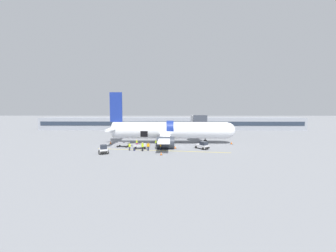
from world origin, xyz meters
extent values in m
plane|color=gray|center=(0.00, 0.00, 0.00)|extent=(500.00, 500.00, 0.00)
cube|color=yellow|center=(-2.11, -5.41, 0.00)|extent=(27.30, 4.17, 0.01)
cube|color=gray|center=(0.00, 41.78, 2.50)|extent=(109.38, 10.77, 5.00)
cube|color=#232D3D|center=(0.00, 36.33, 2.75)|extent=(107.19, 0.16, 1.60)
cylinder|color=#4C4C51|center=(7.44, 12.08, 2.00)|extent=(0.60, 0.60, 3.99)
cube|color=silver|center=(7.44, 12.08, 5.33)|extent=(2.67, 12.50, 2.67)
cube|color=#333842|center=(7.44, 6.43, 5.33)|extent=(3.47, 1.60, 3.21)
cylinder|color=white|center=(-0.31, 3.80, 3.27)|extent=(28.16, 4.05, 4.05)
sphere|color=white|center=(13.77, 3.80, 3.27)|extent=(3.85, 3.85, 3.85)
cone|color=white|center=(-14.38, 3.80, 3.27)|extent=(4.66, 3.72, 3.72)
cylinder|color=navy|center=(-0.31, 3.76, 3.63)|extent=(1.69, 4.06, 4.06)
cube|color=navy|center=(-13.62, 3.80, 8.94)|extent=(3.04, 0.28, 7.30)
cube|color=white|center=(-13.79, 0.29, 3.67)|extent=(0.99, 7.01, 0.20)
cube|color=white|center=(-13.79, 7.31, 3.67)|extent=(0.99, 7.01, 0.20)
cube|color=white|center=(-1.43, -3.07, 2.15)|extent=(2.36, 12.52, 0.40)
cube|color=white|center=(-1.43, 10.67, 2.15)|extent=(2.36, 12.52, 0.40)
cylinder|color=#333842|center=(-1.23, -3.48, 1.33)|extent=(3.71, 2.59, 2.59)
cylinder|color=#333842|center=(-1.23, 11.09, 1.33)|extent=(3.71, 2.59, 2.59)
cube|color=black|center=(-6.50, 1.80, 2.56)|extent=(1.70, 0.12, 1.40)
cylinder|color=#56565B|center=(8.42, 3.80, 1.37)|extent=(0.22, 0.22, 1.77)
sphere|color=black|center=(8.42, 3.80, 0.49)|extent=(0.97, 0.97, 0.97)
cylinder|color=#56565B|center=(-3.12, 1.08, 1.37)|extent=(0.22, 0.22, 1.77)
sphere|color=black|center=(-3.12, 1.08, 0.49)|extent=(0.97, 0.97, 0.97)
cylinder|color=#56565B|center=(-3.12, 6.53, 1.37)|extent=(0.22, 0.22, 1.77)
sphere|color=black|center=(-3.12, 6.53, 0.49)|extent=(0.97, 0.97, 0.97)
cube|color=silver|center=(-12.96, -8.23, 0.59)|extent=(2.24, 2.93, 0.70)
cube|color=#232833|center=(-12.80, -8.66, 1.32)|extent=(1.54, 1.52, 0.77)
cube|color=black|center=(-12.49, -9.50, 0.45)|extent=(1.24, 0.56, 0.35)
sphere|color=black|center=(-13.29, -9.29, 0.28)|extent=(0.56, 0.56, 0.56)
sphere|color=black|center=(-12.02, -8.82, 0.28)|extent=(0.56, 0.56, 0.56)
sphere|color=black|center=(-13.90, -7.64, 0.28)|extent=(0.56, 0.56, 0.56)
sphere|color=black|center=(-12.63, -7.17, 0.28)|extent=(0.56, 0.56, 0.56)
cube|color=silver|center=(6.51, -3.29, 0.56)|extent=(2.95, 3.30, 0.65)
cube|color=#232833|center=(6.84, -3.72, 1.25)|extent=(1.76, 1.81, 0.73)
cube|color=black|center=(7.47, -4.57, 0.43)|extent=(1.05, 0.83, 0.32)
sphere|color=black|center=(6.62, -4.52, 0.28)|extent=(0.56, 0.56, 0.56)
sphere|color=black|center=(7.66, -3.75, 0.28)|extent=(0.56, 0.56, 0.56)
sphere|color=black|center=(5.36, -2.83, 0.28)|extent=(0.56, 0.56, 0.56)
sphere|color=black|center=(6.40, -2.06, 0.28)|extent=(0.56, 0.56, 0.56)
cube|color=#B7BABF|center=(-6.69, -3.44, 0.58)|extent=(3.00, 2.03, 0.05)
cube|color=#B7BABF|center=(-5.35, -3.23, 0.83)|extent=(0.31, 1.61, 0.46)
cube|color=#B7BABF|center=(-6.57, -4.21, 0.83)|extent=(2.70, 0.48, 0.46)
cube|color=#B7BABF|center=(-6.81, -2.67, 0.83)|extent=(2.70, 0.48, 0.46)
cube|color=#333338|center=(-4.87, -3.15, 0.33)|extent=(0.90, 0.22, 0.06)
sphere|color=black|center=(-5.60, -4.09, 0.20)|extent=(0.40, 0.40, 0.40)
sphere|color=black|center=(-5.86, -2.49, 0.20)|extent=(0.40, 0.40, 0.40)
sphere|color=black|center=(-7.52, -4.39, 0.20)|extent=(0.40, 0.40, 0.40)
sphere|color=black|center=(-7.78, -2.80, 0.20)|extent=(0.40, 0.40, 0.40)
cube|color=#721951|center=(-7.40, -3.28, 0.89)|extent=(0.50, 0.27, 0.57)
cube|color=#2D2D33|center=(-6.82, -3.13, 0.82)|extent=(0.54, 0.25, 0.43)
cube|color=#2D2D33|center=(-7.68, -3.83, 0.80)|extent=(0.44, 0.19, 0.39)
cube|color=#999BA0|center=(-10.87, -1.36, 0.55)|extent=(2.96, 1.76, 0.05)
cube|color=#999BA0|center=(-9.50, -1.52, 0.81)|extent=(0.22, 1.46, 0.48)
cube|color=#999BA0|center=(-10.95, -2.06, 0.81)|extent=(2.75, 0.37, 0.48)
cube|color=#999BA0|center=(-10.79, -0.67, 0.81)|extent=(2.75, 0.37, 0.48)
cube|color=#333338|center=(-9.02, -1.57, 0.31)|extent=(0.90, 0.18, 0.06)
sphere|color=black|center=(-9.97, -2.20, 0.20)|extent=(0.40, 0.40, 0.40)
sphere|color=black|center=(-9.81, -0.75, 0.20)|extent=(0.40, 0.40, 0.40)
sphere|color=black|center=(-11.93, -1.98, 0.20)|extent=(0.40, 0.40, 0.40)
sphere|color=black|center=(-11.77, -0.53, 0.20)|extent=(0.40, 0.40, 0.40)
cube|color=#2D2D33|center=(-10.55, -1.61, 0.83)|extent=(0.52, 0.22, 0.52)
cube|color=#721951|center=(-10.97, -1.25, 0.74)|extent=(0.55, 0.29, 0.33)
cylinder|color=#1E2338|center=(-4.72, -5.45, 0.41)|extent=(0.37, 0.37, 0.82)
cylinder|color=orange|center=(-4.72, -5.45, 1.15)|extent=(0.48, 0.48, 0.65)
sphere|color=#9E7556|center=(-4.72, -5.45, 1.58)|extent=(0.23, 0.23, 0.23)
cylinder|color=orange|center=(-4.50, -5.39, 1.08)|extent=(0.15, 0.15, 0.60)
cylinder|color=orange|center=(-4.95, -5.51, 1.08)|extent=(0.15, 0.15, 0.60)
cylinder|color=black|center=(-5.79, -6.05, 0.44)|extent=(0.46, 0.46, 0.89)
cylinder|color=#B7E019|center=(-5.79, -6.05, 1.24)|extent=(0.59, 0.59, 0.70)
sphere|color=tan|center=(-5.79, -6.05, 1.71)|extent=(0.25, 0.25, 0.25)
cylinder|color=#B7E019|center=(-5.61, -6.22, 1.16)|extent=(0.19, 0.19, 0.64)
cylinder|color=#B7E019|center=(-5.96, -5.88, 1.16)|extent=(0.19, 0.19, 0.64)
cylinder|color=black|center=(-3.38, -0.81, 0.40)|extent=(0.34, 0.34, 0.79)
cylinder|color=#B7E019|center=(-3.38, -0.81, 1.11)|extent=(0.44, 0.44, 0.63)
sphere|color=#9E7556|center=(-3.38, -0.81, 1.53)|extent=(0.22, 0.22, 0.22)
cylinder|color=#B7E019|center=(-3.16, -0.76, 1.04)|extent=(0.14, 0.14, 0.57)
cylinder|color=#B7E019|center=(-3.59, -0.85, 1.04)|extent=(0.14, 0.14, 0.57)
cylinder|color=#1E2338|center=(-2.24, -4.61, 0.37)|extent=(0.34, 0.34, 0.75)
cylinder|color=orange|center=(-2.24, -4.61, 1.04)|extent=(0.43, 0.43, 0.59)
sphere|color=tan|center=(-2.24, -4.61, 1.44)|extent=(0.21, 0.21, 0.21)
cylinder|color=orange|center=(-2.30, -4.41, 0.98)|extent=(0.14, 0.14, 0.54)
cylinder|color=orange|center=(-2.19, -4.81, 0.98)|extent=(0.14, 0.14, 0.54)
cylinder|color=#2D2D33|center=(-8.52, -5.51, 0.39)|extent=(0.40, 0.40, 0.79)
cylinder|color=#CCE523|center=(-8.52, -5.51, 1.09)|extent=(0.51, 0.51, 0.62)
sphere|color=brown|center=(-8.52, -5.51, 1.51)|extent=(0.22, 0.22, 0.22)
cylinder|color=#CCE523|center=(-8.33, -5.63, 1.03)|extent=(0.16, 0.16, 0.57)
cylinder|color=#CCE523|center=(-8.70, -5.39, 1.03)|extent=(0.16, 0.16, 0.57)
cylinder|color=#2D2D33|center=(-7.84, -0.91, 0.39)|extent=(0.39, 0.39, 0.78)
cylinder|color=#CCE523|center=(-7.84, -0.91, 1.09)|extent=(0.50, 0.50, 0.61)
sphere|color=tan|center=(-7.84, -0.91, 1.50)|extent=(0.22, 0.22, 0.22)
cylinder|color=#CCE523|center=(-7.72, -1.09, 1.02)|extent=(0.16, 0.16, 0.56)
cylinder|color=#CCE523|center=(-7.95, -0.72, 1.02)|extent=(0.16, 0.16, 0.56)
cube|color=#1E2347|center=(-7.50, -5.74, 0.26)|extent=(0.40, 0.35, 0.51)
cube|color=black|center=(-7.50, -5.74, 0.57)|extent=(0.20, 0.13, 0.12)
cube|color=black|center=(14.59, 2.84, 0.01)|extent=(0.61, 0.61, 0.03)
cone|color=orange|center=(14.59, 2.84, 0.31)|extent=(0.45, 0.45, 0.61)
cylinder|color=white|center=(14.59, 2.84, 0.34)|extent=(0.26, 0.26, 0.07)
cube|color=black|center=(-1.88, -9.53, 0.01)|extent=(0.48, 0.48, 0.03)
cone|color=orange|center=(-1.88, -9.53, 0.28)|extent=(0.36, 0.36, 0.56)
cylinder|color=white|center=(-1.88, -9.53, 0.31)|extent=(0.21, 0.21, 0.07)
cube|color=black|center=(0.82, -3.03, 0.01)|extent=(0.59, 0.59, 0.03)
cone|color=orange|center=(0.82, -3.03, 0.28)|extent=(0.44, 0.44, 0.55)
cylinder|color=white|center=(0.82, -3.03, 0.31)|extent=(0.25, 0.25, 0.07)
cube|color=black|center=(-14.87, 2.82, 0.01)|extent=(0.55, 0.55, 0.03)
cone|color=orange|center=(-14.87, 2.82, 0.33)|extent=(0.41, 0.41, 0.66)
cylinder|color=white|center=(-14.87, 2.82, 0.37)|extent=(0.24, 0.24, 0.08)
camera|label=1|loc=(-0.04, -46.79, 8.27)|focal=22.00mm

